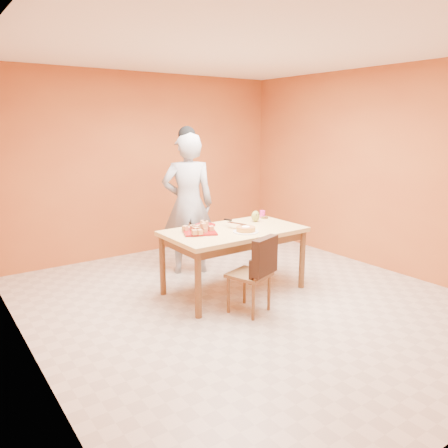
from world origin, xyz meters
TOP-DOWN VIEW (x-y plane):
  - floor at (0.00, 0.00)m, footprint 5.00×5.00m
  - ceiling at (0.00, 0.00)m, footprint 5.00×5.00m
  - wall_back at (0.00, 2.50)m, footprint 4.50×0.00m
  - wall_left at (-2.25, 0.00)m, footprint 0.00×5.00m
  - wall_right at (2.25, 0.00)m, footprint 0.00×5.00m
  - dining_table at (0.06, 0.35)m, footprint 1.60×0.90m
  - dining_chair at (-0.16, -0.24)m, footprint 0.50×0.55m
  - pastry_pile at (-0.35, 0.44)m, footprint 0.32×0.32m
  - person at (-0.00, 1.27)m, footprint 0.80×0.67m
  - pastry_platter at (-0.35, 0.44)m, footprint 0.47×0.47m
  - red_dinner_plate at (-0.11, 0.70)m, footprint 0.31×0.31m
  - white_cake_plate at (0.09, 0.16)m, footprint 0.37×0.37m
  - sponge_cake at (0.09, 0.16)m, footprint 0.26×0.26m
  - cake_server at (0.10, 0.34)m, footprint 0.12×0.25m
  - egg_ornament at (0.53, 0.52)m, footprint 0.13×0.12m
  - magenta_glass at (0.74, 0.64)m, footprint 0.07×0.07m
  - checker_tin at (0.74, 0.60)m, footprint 0.10×0.10m

SIDE VIEW (x-z plane):
  - floor at x=0.00m, z-range 0.00..0.00m
  - dining_chair at x=-0.16m, z-range 0.02..0.86m
  - dining_table at x=0.06m, z-range 0.29..1.05m
  - white_cake_plate at x=0.09m, z-range 0.76..0.77m
  - red_dinner_plate at x=-0.11m, z-range 0.76..0.77m
  - pastry_platter at x=-0.35m, z-range 0.76..0.78m
  - checker_tin at x=0.74m, z-range 0.76..0.79m
  - sponge_cake at x=0.09m, z-range 0.77..0.82m
  - magenta_glass at x=0.74m, z-range 0.76..0.86m
  - cake_server at x=0.10m, z-range 0.83..0.83m
  - egg_ornament at x=0.53m, z-range 0.76..0.90m
  - pastry_pile at x=-0.35m, z-range 0.78..0.89m
  - person at x=0.00m, z-range 0.00..1.85m
  - wall_back at x=0.00m, z-range -0.90..3.60m
  - wall_left at x=-2.25m, z-range -1.15..3.85m
  - wall_right at x=2.25m, z-range -1.15..3.85m
  - ceiling at x=0.00m, z-range 2.70..2.70m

